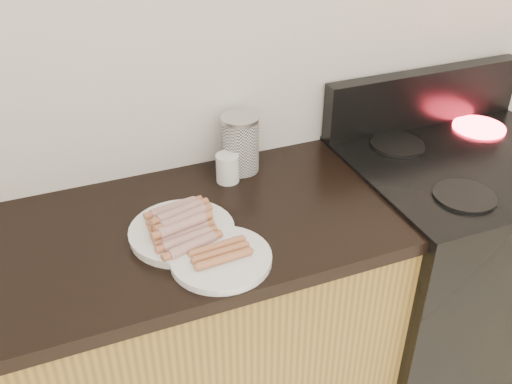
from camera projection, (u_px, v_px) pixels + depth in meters
name	position (u px, v px, depth m)	size (l,w,h in m)	color
wall_back	(203.00, 39.00, 1.62)	(4.00, 0.04, 2.60)	silver
stove	(446.00, 268.00, 2.08)	(0.76, 0.65, 0.91)	black
stove_panel	(423.00, 98.00, 2.00)	(0.76, 0.06, 0.20)	black
burner_near_left	(465.00, 196.00, 1.64)	(0.18, 0.18, 0.01)	black
burner_far_left	(397.00, 144.00, 1.90)	(0.18, 0.18, 0.01)	black
burner_far_right	(479.00, 127.00, 2.01)	(0.18, 0.18, 0.01)	#FF1E2D
main_plate	(182.00, 233.00, 1.50)	(0.27, 0.27, 0.02)	white
side_plate	(221.00, 259.00, 1.41)	(0.25, 0.25, 0.02)	silver
hotdog_pile	(181.00, 224.00, 1.49)	(0.13, 0.23, 0.05)	#9C3132
plain_sausages	(221.00, 252.00, 1.40)	(0.14, 0.08, 0.02)	#CE6F34
canister	(240.00, 144.00, 1.75)	(0.12, 0.12, 0.18)	white
mug	(228.00, 168.00, 1.72)	(0.07, 0.07, 0.09)	white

